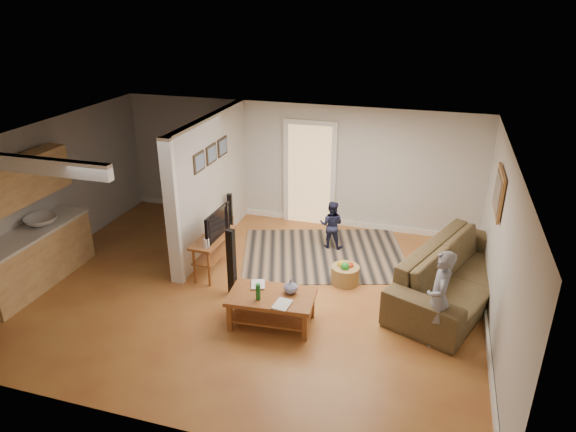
% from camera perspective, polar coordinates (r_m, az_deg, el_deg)
% --- Properties ---
extents(ground, '(7.50, 7.50, 0.00)m').
position_cam_1_polar(ground, '(8.58, -4.58, -8.11)').
color(ground, brown).
rests_on(ground, ground).
extents(room_shell, '(7.54, 6.02, 2.52)m').
position_cam_1_polar(room_shell, '(8.69, -10.46, 2.71)').
color(room_shell, beige).
rests_on(room_shell, ground).
extents(area_rug, '(3.49, 2.96, 0.01)m').
position_cam_1_polar(area_rug, '(9.63, 4.01, -4.28)').
color(area_rug, black).
rests_on(area_rug, ground).
extents(sofa, '(2.19, 3.17, 0.86)m').
position_cam_1_polar(sofa, '(8.77, 18.09, -8.57)').
color(sofa, '#433421').
rests_on(sofa, ground).
extents(coffee_table, '(1.29, 0.81, 0.73)m').
position_cam_1_polar(coffee_table, '(7.56, -1.69, -9.43)').
color(coffee_table, brown).
rests_on(coffee_table, ground).
extents(tv_console, '(0.44, 1.09, 0.93)m').
position_cam_1_polar(tv_console, '(8.86, -8.27, -2.66)').
color(tv_console, brown).
rests_on(tv_console, ground).
extents(speaker_left, '(0.13, 0.13, 1.15)m').
position_cam_1_polar(speaker_left, '(8.19, -6.29, -5.19)').
color(speaker_left, black).
rests_on(speaker_left, ground).
extents(speaker_right, '(0.11, 0.11, 0.93)m').
position_cam_1_polar(speaker_right, '(10.15, -6.43, -0.01)').
color(speaker_right, black).
rests_on(speaker_right, ground).
extents(toy_basket, '(0.47, 0.47, 0.42)m').
position_cam_1_polar(toy_basket, '(8.70, 6.37, -6.39)').
color(toy_basket, olive).
rests_on(toy_basket, ground).
extents(child, '(0.38, 0.54, 1.41)m').
position_cam_1_polar(child, '(7.68, 15.83, -13.27)').
color(child, gray).
rests_on(child, ground).
extents(toddler, '(0.46, 0.36, 0.94)m').
position_cam_1_polar(toddler, '(9.93, 4.75, -3.46)').
color(toddler, '#1D203D').
rests_on(toddler, ground).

